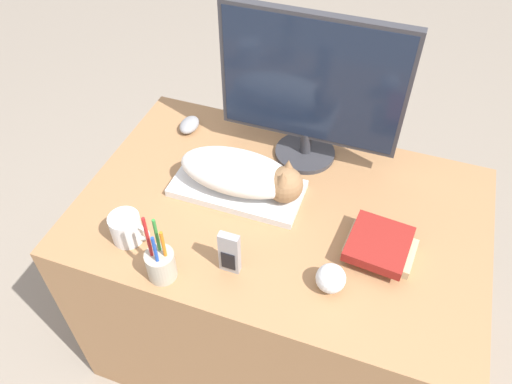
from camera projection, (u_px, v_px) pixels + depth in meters
The scene contains 10 objects.
desk at pixel (277, 281), 1.75m from camera, with size 1.20×0.78×0.76m.
keyboard at pixel (237, 188), 1.52m from camera, with size 0.40×0.19×0.02m.
cat at pixel (245, 174), 1.46m from camera, with size 0.38×0.16×0.13m.
monitor at pixel (310, 86), 1.45m from camera, with size 0.56×0.20×0.49m.
computer_mouse at pixel (189, 125), 1.72m from camera, with size 0.06×0.09×0.04m.
coffee_mug at pixel (127, 228), 1.37m from camera, with size 0.12×0.09×0.09m.
pen_cup at pixel (161, 263), 1.28m from camera, with size 0.08×0.08×0.23m.
baseball at pixel (331, 278), 1.26m from camera, with size 0.08×0.08×0.08m.
phone at pixel (229, 253), 1.28m from camera, with size 0.05×0.02×0.14m.
book_stack at pixel (379, 246), 1.34m from camera, with size 0.19×0.18×0.06m.
Camera 1 is at (0.26, -0.57, 1.86)m, focal length 35.00 mm.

